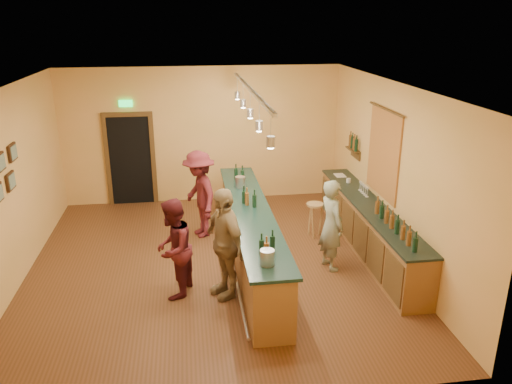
{
  "coord_description": "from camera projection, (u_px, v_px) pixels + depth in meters",
  "views": [
    {
      "loc": [
        -0.38,
        -8.12,
        4.26
      ],
      "look_at": [
        0.81,
        0.2,
        1.29
      ],
      "focal_mm": 35.0,
      "sensor_mm": 36.0,
      "label": 1
    }
  ],
  "objects": [
    {
      "name": "tapestry",
      "position": [
        384.0,
        154.0,
        9.24
      ],
      "size": [
        0.03,
        1.4,
        1.6
      ],
      "primitive_type": "cube",
      "color": "maroon",
      "rests_on": "wall_right"
    },
    {
      "name": "pendant_track",
      "position": [
        250.0,
        99.0,
        8.15
      ],
      "size": [
        0.11,
        4.6,
        0.5
      ],
      "color": "silver",
      "rests_on": "ceiling"
    },
    {
      "name": "customer_b",
      "position": [
        224.0,
        243.0,
        7.8
      ],
      "size": [
        0.83,
        1.15,
        1.82
      ],
      "primitive_type": "imported",
      "rotation": [
        0.0,
        0.0,
        -1.16
      ],
      "color": "#997A51",
      "rests_on": "floor"
    },
    {
      "name": "bottle_shelf",
      "position": [
        354.0,
        144.0,
        10.69
      ],
      "size": [
        0.17,
        0.55,
        0.54
      ],
      "color": "#432C14",
      "rests_on": "wall_right"
    },
    {
      "name": "customer_a",
      "position": [
        173.0,
        249.0,
        7.83
      ],
      "size": [
        0.83,
        0.94,
        1.63
      ],
      "primitive_type": "imported",
      "rotation": [
        0.0,
        0.0,
        -1.88
      ],
      "color": "#59191E",
      "rests_on": "floor"
    },
    {
      "name": "bartender",
      "position": [
        331.0,
        225.0,
        8.69
      ],
      "size": [
        0.53,
        0.68,
        1.65
      ],
      "primitive_type": "imported",
      "rotation": [
        0.0,
        0.0,
        1.83
      ],
      "color": "gray",
      "rests_on": "floor"
    },
    {
      "name": "floor",
      "position": [
        213.0,
        265.0,
        9.05
      ],
      "size": [
        7.0,
        7.0,
        0.0
      ],
      "primitive_type": "plane",
      "color": "#523117",
      "rests_on": "ground"
    },
    {
      "name": "wall_right",
      "position": [
        392.0,
        173.0,
        8.95
      ],
      "size": [
        0.02,
        7.0,
        3.2
      ],
      "primitive_type": "cube",
      "color": "gold",
      "rests_on": "floor"
    },
    {
      "name": "back_counter",
      "position": [
        369.0,
        227.0,
        9.45
      ],
      "size": [
        0.6,
        4.55,
        1.27
      ],
      "color": "brown",
      "rests_on": "floor"
    },
    {
      "name": "wall_front",
      "position": [
        229.0,
        284.0,
        5.25
      ],
      "size": [
        6.5,
        0.02,
        3.2
      ],
      "primitive_type": "cube",
      "color": "gold",
      "rests_on": "floor"
    },
    {
      "name": "wall_back",
      "position": [
        202.0,
        135.0,
        11.78
      ],
      "size": [
        6.5,
        0.02,
        3.2
      ],
      "primitive_type": "cube",
      "color": "gold",
      "rests_on": "floor"
    },
    {
      "name": "customer_c",
      "position": [
        200.0,
        194.0,
        10.0
      ],
      "size": [
        0.99,
        1.3,
        1.78
      ],
      "primitive_type": "imported",
      "rotation": [
        0.0,
        0.0,
        -1.25
      ],
      "color": "#59191E",
      "rests_on": "floor"
    },
    {
      "name": "wall_left",
      "position": [
        10.0,
        190.0,
        8.08
      ],
      "size": [
        0.02,
        7.0,
        3.2
      ],
      "primitive_type": "cube",
      "color": "gold",
      "rests_on": "floor"
    },
    {
      "name": "bar_stool",
      "position": [
        315.0,
        210.0,
        10.06
      ],
      "size": [
        0.34,
        0.34,
        0.71
      ],
      "rotation": [
        0.0,
        0.0,
        0.4
      ],
      "color": "#9E7047",
      "rests_on": "floor"
    },
    {
      "name": "ceiling",
      "position": [
        208.0,
        86.0,
        7.98
      ],
      "size": [
        6.5,
        7.0,
        0.02
      ],
      "primitive_type": "cube",
      "color": "silver",
      "rests_on": "wall_back"
    },
    {
      "name": "tasting_bar",
      "position": [
        251.0,
        232.0,
        8.94
      ],
      "size": [
        0.73,
        5.1,
        1.38
      ],
      "color": "brown",
      "rests_on": "floor"
    },
    {
      "name": "doorway",
      "position": [
        130.0,
        158.0,
        11.69
      ],
      "size": [
        1.15,
        0.09,
        2.48
      ],
      "color": "black",
      "rests_on": "wall_back"
    }
  ]
}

